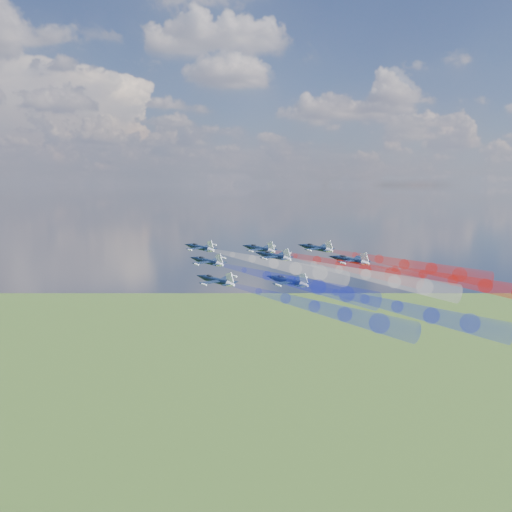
{
  "coord_description": "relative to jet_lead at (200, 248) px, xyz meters",
  "views": [
    {
      "loc": [
        -44.47,
        -149.91,
        184.04
      ],
      "look_at": [
        -12.32,
        -1.75,
        165.62
      ],
      "focal_mm": 40.98,
      "sensor_mm": 36.0,
      "label": 1
    }
  ],
  "objects": [
    {
      "name": "trail_outer_left",
      "position": [
        15.44,
        -57.1,
        -5.9
      ],
      "size": [
        28.95,
        37.71,
        7.85
      ],
      "primitive_type": null,
      "rotation": [
        0.08,
        -0.08,
        0.63
      ],
      "color": "#1925DA"
    },
    {
      "name": "trail_lead",
      "position": [
        16.01,
        -21.84,
        -2.13
      ],
      "size": [
        28.95,
        37.71,
        7.85
      ],
      "primitive_type": null,
      "rotation": [
        0.08,
        -0.08,
        0.63
      ],
      "color": "white"
    },
    {
      "name": "jet_outer_left",
      "position": [
        -0.57,
        -35.26,
        -3.78
      ],
      "size": [
        15.46,
        16.21,
        5.05
      ],
      "primitive_type": null,
      "rotation": [
        0.08,
        -0.08,
        0.63
      ],
      "color": "black"
    },
    {
      "name": "jet_inner_left",
      "position": [
        -0.31,
        -18.31,
        -1.6
      ],
      "size": [
        15.46,
        16.21,
        5.05
      ],
      "primitive_type": null,
      "rotation": [
        0.08,
        -0.08,
        0.63
      ],
      "color": "black"
    },
    {
      "name": "jet_outer_right",
      "position": [
        31.86,
        -8.27,
        0.03
      ],
      "size": [
        15.46,
        16.21,
        5.05
      ],
      "primitive_type": null,
      "rotation": [
        0.08,
        -0.08,
        0.63
      ],
      "color": "black"
    },
    {
      "name": "jet_center_third",
      "position": [
        16.52,
        -20.2,
        -0.45
      ],
      "size": [
        15.46,
        16.21,
        5.05
      ],
      "primitive_type": null,
      "rotation": [
        0.08,
        -0.08,
        0.63
      ],
      "color": "black"
    },
    {
      "name": "trail_center_third",
      "position": [
        32.52,
        -42.04,
        -2.57
      ],
      "size": [
        28.95,
        37.71,
        7.85
      ],
      "primitive_type": null,
      "rotation": [
        0.08,
        -0.08,
        0.63
      ],
      "color": "white"
    },
    {
      "name": "trail_inner_left",
      "position": [
        15.69,
        -40.15,
        -3.73
      ],
      "size": [
        28.95,
        37.71,
        7.85
      ],
      "primitive_type": null,
      "rotation": [
        0.08,
        -0.08,
        0.63
      ],
      "color": "#1925DA"
    },
    {
      "name": "trail_rear_left",
      "position": [
        31.24,
        -60.84,
        -6.01
      ],
      "size": [
        28.95,
        37.71,
        7.85
      ],
      "primitive_type": null,
      "rotation": [
        0.08,
        -0.08,
        0.63
      ],
      "color": "#1925DA"
    },
    {
      "name": "jet_rear_left",
      "position": [
        15.23,
        -39.0,
        -3.88
      ],
      "size": [
        15.46,
        16.21,
        5.05
      ],
      "primitive_type": null,
      "rotation": [
        0.08,
        -0.08,
        0.63
      ],
      "color": "black"
    },
    {
      "name": "trail_inner_right",
      "position": [
        32.16,
        -26.94,
        -2.29
      ],
      "size": [
        28.95,
        37.71,
        7.85
      ],
      "primitive_type": null,
      "rotation": [
        0.08,
        -0.08,
        0.63
      ],
      "color": "red"
    },
    {
      "name": "jet_lead",
      "position": [
        0.0,
        0.0,
        0.0
      ],
      "size": [
        15.46,
        16.21,
        5.05
      ],
      "primitive_type": null,
      "rotation": [
        0.08,
        -0.08,
        0.63
      ],
      "color": "black"
    },
    {
      "name": "jet_rear_right",
      "position": [
        35.11,
        -25.75,
        -1.31
      ],
      "size": [
        15.46,
        16.21,
        5.05
      ],
      "primitive_type": null,
      "rotation": [
        0.08,
        -0.08,
        0.63
      ],
      "color": "black"
    },
    {
      "name": "trail_outer_right",
      "position": [
        47.87,
        -30.11,
        -2.1
      ],
      "size": [
        28.95,
        37.71,
        7.85
      ],
      "primitive_type": null,
      "rotation": [
        0.08,
        -0.08,
        0.63
      ],
      "color": "red"
    },
    {
      "name": "trail_rear_right",
      "position": [
        51.11,
        -47.58,
        -3.44
      ],
      "size": [
        28.95,
        37.71,
        7.85
      ],
      "primitive_type": null,
      "rotation": [
        0.08,
        -0.08,
        0.63
      ],
      "color": "red"
    },
    {
      "name": "jet_inner_right",
      "position": [
        16.15,
        -5.1,
        -0.16
      ],
      "size": [
        15.46,
        16.21,
        5.05
      ],
      "primitive_type": null,
      "rotation": [
        0.08,
        -0.08,
        0.63
      ],
      "color": "black"
    }
  ]
}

